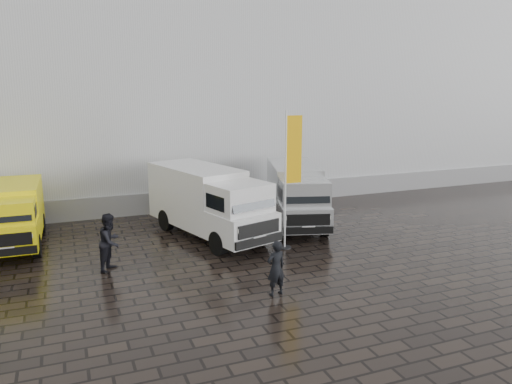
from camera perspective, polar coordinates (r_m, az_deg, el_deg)
ground at (r=17.47m, az=2.63°, el=-7.76°), size 120.00×120.00×0.00m
exhibition_hall at (r=32.18m, az=-5.82°, el=12.25°), size 44.00×16.00×12.00m
hall_plinth at (r=25.13m, az=-0.56°, el=-0.32°), size 44.00×0.15×1.00m
van_yellow at (r=20.67m, az=-26.03°, el=-2.55°), size 2.02×4.98×2.28m
van_white at (r=19.72m, az=-5.38°, el=-1.33°), size 3.81×6.62×2.72m
van_silver at (r=21.55m, az=4.61°, el=-0.42°), size 3.53×6.12×2.52m
flagpole at (r=18.11m, az=3.92°, el=2.28°), size 0.88×0.50×5.09m
wheelie_bin at (r=25.64m, az=4.68°, el=-0.16°), size 0.70×0.70×0.96m
person_front at (r=14.45m, az=2.29°, el=-8.68°), size 0.66×0.49×1.63m
person_tent at (r=16.98m, az=-16.32°, el=-5.49°), size 1.11×1.16×1.90m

